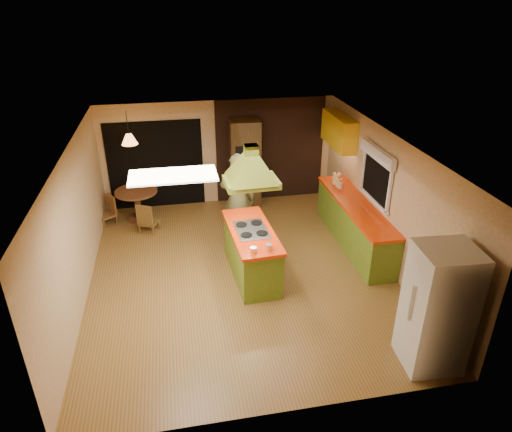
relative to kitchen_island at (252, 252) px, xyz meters
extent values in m
plane|color=olive|center=(-0.18, 0.12, -0.47)|extent=(6.50, 6.50, 0.00)
plane|color=beige|center=(-0.18, 3.37, 0.78)|extent=(5.50, 0.00, 5.50)
plane|color=beige|center=(-0.18, -3.13, 0.78)|extent=(5.50, 0.00, 5.50)
plane|color=beige|center=(-2.93, 0.12, 0.78)|extent=(0.00, 6.50, 6.50)
plane|color=beige|center=(2.57, 0.12, 0.78)|extent=(0.00, 6.50, 6.50)
plane|color=silver|center=(-0.18, 0.12, 2.03)|extent=(6.50, 6.50, 0.00)
cube|color=#381E14|center=(1.07, 3.35, 0.78)|extent=(2.64, 0.03, 2.50)
cube|color=black|center=(-1.68, 3.35, 0.58)|extent=(2.20, 0.03, 2.10)
cube|color=olive|center=(2.27, 0.72, -0.04)|extent=(0.58, 3.00, 0.86)
cube|color=#E53807|center=(2.27, 0.72, 0.42)|extent=(0.62, 3.05, 0.06)
cube|color=yellow|center=(2.39, 2.32, 1.48)|extent=(0.34, 1.40, 0.70)
cube|color=black|center=(2.54, 0.52, 1.08)|extent=(0.03, 1.16, 0.96)
cube|color=white|center=(2.49, 0.52, 1.55)|extent=(0.10, 1.35, 0.22)
cube|color=white|center=(-1.28, -1.08, 2.01)|extent=(1.20, 0.60, 0.03)
cube|color=olive|center=(0.00, 0.00, -0.04)|extent=(0.79, 1.82, 0.87)
cube|color=#F63408|center=(0.00, 0.00, 0.43)|extent=(0.85, 1.90, 0.06)
cube|color=silver|center=(0.00, 0.00, 0.47)|extent=(0.58, 0.81, 0.02)
cube|color=olive|center=(0.00, 0.00, 1.38)|extent=(0.93, 0.69, 0.11)
pyramid|color=olive|center=(0.00, 0.00, 1.88)|extent=(0.93, 0.69, 0.45)
cube|color=olive|center=(0.00, 0.00, 1.96)|extent=(0.22, 0.22, 0.15)
imported|color=brown|center=(-0.05, 1.28, 0.50)|extent=(0.79, 0.61, 1.93)
cube|color=white|center=(2.07, -2.64, 0.45)|extent=(0.81, 0.77, 1.85)
cube|color=#4E3519|center=(0.40, 3.07, 0.58)|extent=(0.72, 0.61, 2.10)
cube|color=black|center=(0.40, 2.77, 0.88)|extent=(0.54, 0.05, 0.45)
cube|color=black|center=(0.40, 2.77, 0.38)|extent=(0.54, 0.05, 0.45)
cylinder|color=brown|center=(-2.15, 2.71, 0.21)|extent=(0.94, 0.94, 0.05)
cylinder|color=brown|center=(-2.15, 2.71, -0.12)|extent=(0.14, 0.14, 0.66)
cylinder|color=brown|center=(-2.15, 2.71, -0.45)|extent=(0.53, 0.53, 0.05)
cone|color=#FF9E3F|center=(-2.15, 2.71, 1.43)|extent=(0.41, 0.41, 0.22)
cylinder|color=#F9F1C8|center=(2.22, 1.78, 0.57)|extent=(0.22, 0.22, 0.24)
cylinder|color=beige|center=(2.22, 1.61, 0.54)|extent=(0.14, 0.14, 0.19)
cylinder|color=beige|center=(2.22, 1.52, 0.53)|extent=(0.15, 0.15, 0.16)
camera|label=1|loc=(-1.25, -7.02, 4.33)|focal=32.00mm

